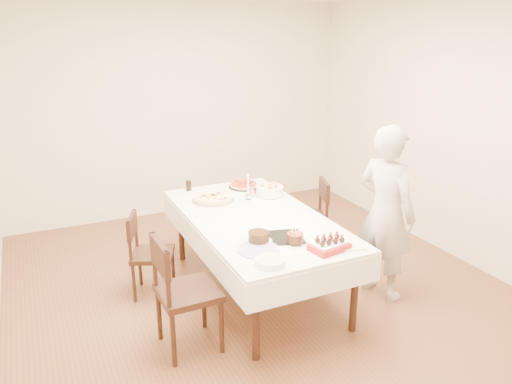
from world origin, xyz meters
name	(u,v)px	position (x,y,z in m)	size (l,w,h in m)	color
floor	(263,293)	(0.00, 0.00, 0.00)	(5.00, 5.00, 0.00)	brown
wall_back	(179,111)	(0.00, 2.50, 1.35)	(4.50, 0.04, 2.70)	beige
wall_right	(458,132)	(2.25, 0.00, 1.35)	(0.04, 5.00, 2.70)	beige
dining_table	(256,254)	(-0.03, 0.09, 0.38)	(1.14, 2.14, 0.75)	silver
chair_right_savory	(307,217)	(0.81, 0.59, 0.42)	(0.43, 0.43, 0.85)	#321910
chair_left_savory	(153,254)	(-0.92, 0.45, 0.40)	(0.41, 0.41, 0.79)	#321910
chair_left_dessert	(188,292)	(-0.87, -0.48, 0.47)	(0.48, 0.48, 0.95)	#321910
person	(386,213)	(1.00, -0.45, 0.80)	(0.59, 0.39, 1.61)	beige
pizza_white	(213,199)	(-0.24, 0.66, 0.77)	(0.42, 0.42, 0.04)	beige
pizza_pepperoni	(244,185)	(0.22, 0.93, 0.77)	(0.33, 0.33, 0.04)	red
red_placemat	(262,191)	(0.34, 0.73, 0.75)	(0.24, 0.24, 0.01)	#B21E1E
pasta_bowl	(270,191)	(0.35, 0.57, 0.80)	(0.28, 0.28, 0.09)	white
taper_candle	(248,186)	(0.10, 0.55, 0.89)	(0.06, 0.06, 0.27)	white
shaker_pair	(253,194)	(0.16, 0.59, 0.79)	(0.07, 0.07, 0.08)	white
cola_glass	(189,186)	(-0.35, 1.08, 0.80)	(0.06, 0.06, 0.11)	black
layer_cake	(259,237)	(-0.25, -0.42, 0.79)	(0.22, 0.22, 0.09)	#311D0C
cake_board	(283,237)	(-0.02, -0.43, 0.75)	(0.31, 0.31, 0.01)	black
birthday_cake	(295,234)	(0.00, -0.57, 0.83)	(0.13, 0.13, 0.14)	#3B1C10
strawberry_box	(329,245)	(0.19, -0.78, 0.79)	(0.30, 0.20, 0.07)	#A51912
box_lid	(342,246)	(0.32, -0.77, 0.75)	(0.33, 0.22, 0.03)	beige
plate_stack	(270,262)	(-0.34, -0.81, 0.77)	(0.22, 0.22, 0.05)	white
china_plate	(259,250)	(-0.32, -0.57, 0.76)	(0.33, 0.33, 0.01)	white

